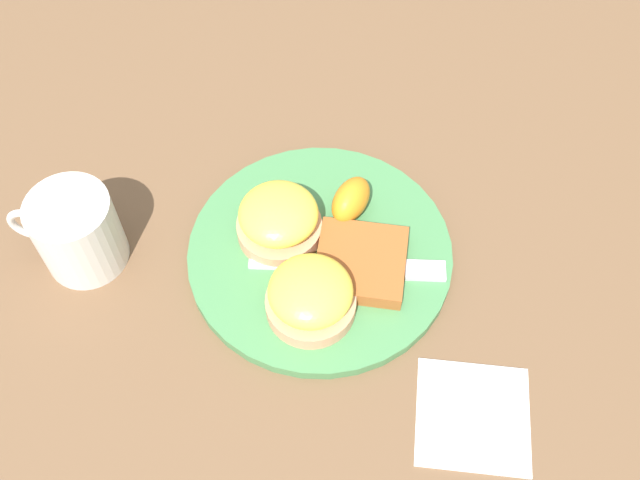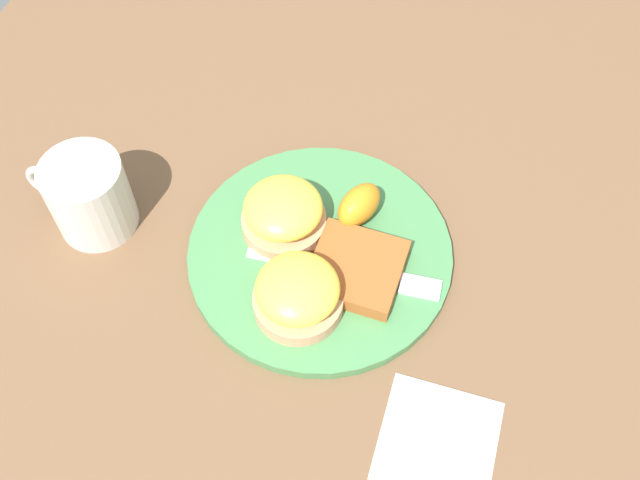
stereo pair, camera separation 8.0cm
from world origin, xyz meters
name	(u,v)px [view 1 (the left image)]	position (x,y,z in m)	size (l,w,h in m)	color
ground_plane	(320,257)	(0.00, 0.00, 0.00)	(1.10, 1.10, 0.00)	brown
plate	(320,253)	(0.00, 0.00, 0.01)	(0.29, 0.29, 0.01)	#47844C
sandwich_benedict_left	(279,219)	(0.05, -0.02, 0.04)	(0.09, 0.09, 0.06)	tan
sandwich_benedict_right	(310,296)	(0.00, 0.07, 0.04)	(0.09, 0.09, 0.06)	tan
hashbrown_patty	(361,262)	(-0.05, 0.02, 0.02)	(0.09, 0.09, 0.02)	#A05324
orange_wedge	(351,200)	(-0.03, -0.06, 0.04)	(0.06, 0.04, 0.04)	orange
fork	(361,268)	(-0.05, 0.02, 0.02)	(0.21, 0.04, 0.00)	silver
cup	(77,232)	(0.26, 0.03, 0.05)	(0.12, 0.09, 0.09)	silver
napkin	(473,416)	(-0.17, 0.16, 0.00)	(0.11, 0.11, 0.00)	white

